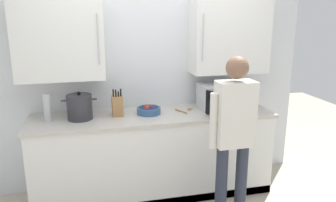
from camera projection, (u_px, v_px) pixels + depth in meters
name	position (u px, v px, depth m)	size (l,w,h in m)	color
back_wall_tiled	(147.00, 59.00, 3.74)	(3.70, 0.44, 2.72)	silver
counter_unit	(154.00, 154.00, 3.70)	(2.59, 0.68, 0.92)	white
microwave_oven	(223.00, 97.00, 3.76)	(0.58, 0.75, 0.28)	#B7BABF
thermos_flask	(47.00, 108.00, 3.33)	(0.08, 0.08, 0.27)	#B7BABF
wooden_spoon	(186.00, 110.00, 3.71)	(0.20, 0.19, 0.02)	#A37547
knife_block	(117.00, 105.00, 3.52)	(0.11, 0.15, 0.29)	#A37547
stock_pot	(80.00, 107.00, 3.39)	(0.35, 0.26, 0.28)	#2D2D33
fruit_bowl	(149.00, 110.00, 3.59)	(0.26, 0.26, 0.10)	#335684
person_figure	(234.00, 129.00, 3.02)	(0.50, 0.58, 1.62)	#282D3D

